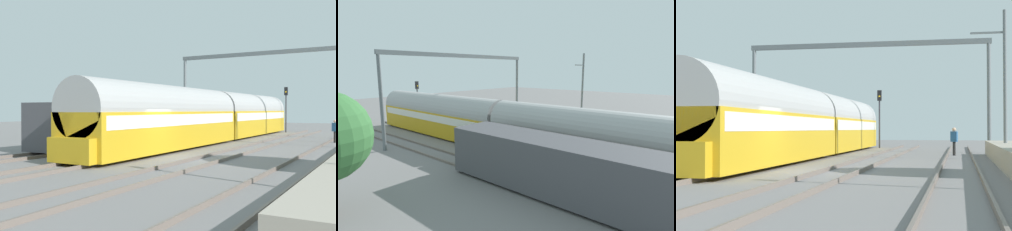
% 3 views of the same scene
% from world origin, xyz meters
% --- Properties ---
extents(ground, '(120.00, 120.00, 0.00)m').
position_xyz_m(ground, '(0.00, 0.00, 0.00)').
color(ground, slate).
extents(track_far_west, '(1.52, 60.00, 0.16)m').
position_xyz_m(track_far_west, '(-6.48, 0.00, 0.08)').
color(track_far_west, '#695C54').
rests_on(track_far_west, ground).
extents(track_west, '(1.52, 60.00, 0.16)m').
position_xyz_m(track_west, '(-2.16, 0.00, 0.08)').
color(track_west, '#695C54').
rests_on(track_west, ground).
extents(track_east, '(1.52, 60.00, 0.16)m').
position_xyz_m(track_east, '(2.16, 0.00, 0.08)').
color(track_east, '#695C54').
rests_on(track_east, ground).
extents(track_far_east, '(1.52, 60.00, 0.16)m').
position_xyz_m(track_far_east, '(6.48, 0.00, 0.08)').
color(track_far_east, '#695C54').
rests_on(track_far_east, ground).
extents(passenger_train, '(2.93, 32.85, 3.82)m').
position_xyz_m(passenger_train, '(-2.16, 11.35, 1.97)').
color(passenger_train, gold).
rests_on(passenger_train, ground).
extents(freight_car, '(2.80, 13.00, 2.70)m').
position_xyz_m(freight_car, '(-6.48, 3.67, 1.47)').
color(freight_car, '#47474C').
rests_on(freight_car, ground).
extents(person_crossing, '(0.46, 0.36, 1.73)m').
position_xyz_m(person_crossing, '(6.17, 14.16, 1.03)').
color(person_crossing, black).
rests_on(person_crossing, ground).
extents(railway_signal_far, '(0.36, 0.30, 4.97)m').
position_xyz_m(railway_signal_far, '(-0.24, 26.43, 3.18)').
color(railway_signal_far, '#2D2D33').
rests_on(railway_signal_far, ground).
extents(catenary_gantry, '(17.37, 0.28, 7.86)m').
position_xyz_m(catenary_gantry, '(0.00, 18.18, 5.95)').
color(catenary_gantry, slate).
rests_on(catenary_gantry, ground).
extents(tree_west_background, '(3.92, 3.92, 5.58)m').
position_xyz_m(tree_west_background, '(-14.83, 10.14, 3.60)').
color(tree_west_background, '#4C3826').
rests_on(tree_west_background, ground).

